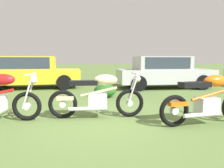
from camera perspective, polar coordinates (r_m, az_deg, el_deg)
name	(u,v)px	position (r m, az deg, el deg)	size (l,w,h in m)	color
ground_plane	(101,120)	(4.55, -2.99, -9.76)	(120.00, 120.00, 0.00)	#567038
motorcycle_cream	(98,96)	(4.66, -3.85, -3.27)	(2.11, 0.64, 1.02)	black
motorcycle_orange	(207,100)	(4.60, 24.42, -3.89)	(2.01, 0.80, 1.02)	black
car_yellow	(31,71)	(10.20, -21.16, 3.41)	(4.45, 2.44, 1.43)	gold
car_silver	(163,71)	(9.86, 13.61, 3.57)	(4.32, 2.11, 1.43)	#B2B5BA
shrub_low	(105,91)	(7.24, -1.92, -1.81)	(0.76, 0.76, 0.45)	#235B1E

